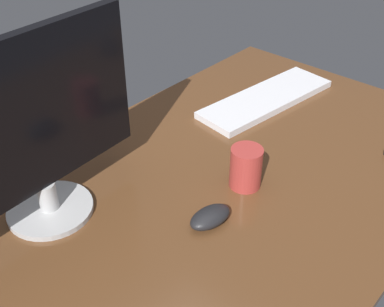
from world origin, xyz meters
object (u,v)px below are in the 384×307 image
monitor (32,129)px  keyboard (266,99)px  coffee_mug (246,167)px  computer_mouse (210,217)px

monitor → keyboard: size_ratio=1.08×
monitor → coffee_mug: size_ratio=4.89×
computer_mouse → coffee_mug: (15.27, 2.26, 3.23)cm
computer_mouse → monitor: bearing=134.8°
coffee_mug → keyboard: bearing=27.4°
monitor → keyboard: 74.57cm
keyboard → computer_mouse: (-51.31, -20.94, 0.75)cm
keyboard → coffee_mug: bearing=-145.4°
keyboard → computer_mouse: bearing=-150.6°
keyboard → coffee_mug: 40.79cm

